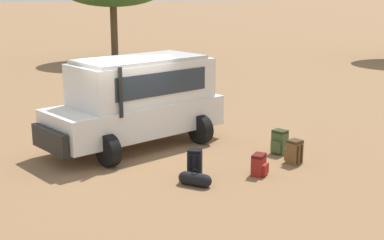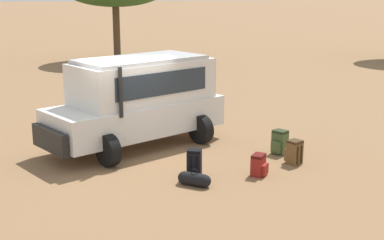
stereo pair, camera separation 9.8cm
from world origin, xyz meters
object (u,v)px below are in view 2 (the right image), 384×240
Objects in this scene: backpack_outermost at (294,152)px; backpack_near_rear_wheel at (259,165)px; safari_vehicle at (139,100)px; backpack_cluster_center at (280,142)px; duffel_bag_low_black_case at (194,179)px; backpack_beside_front_wheel at (194,163)px.

backpack_near_rear_wheel is at bearing -151.37° from backpack_outermost.
safari_vehicle reaches higher than backpack_cluster_center.
safari_vehicle reaches higher than duffel_bag_low_black_case.
backpack_outermost is 2.92m from duffel_bag_low_black_case.
backpack_outermost is at bearing 8.03° from backpack_beside_front_wheel.
backpack_beside_front_wheel reaches higher than duffel_bag_low_black_case.
backpack_near_rear_wheel is (-1.09, -1.48, -0.06)m from backpack_cluster_center.
safari_vehicle reaches higher than backpack_outermost.
backpack_near_rear_wheel reaches higher than duffel_bag_low_black_case.
backpack_cluster_center is at bearing -24.29° from safari_vehicle.
safari_vehicle is 7.81× the size of duffel_bag_low_black_case.
backpack_cluster_center is 0.93× the size of duffel_bag_low_black_case.
backpack_beside_front_wheel reaches higher than backpack_outermost.
safari_vehicle is 3.12m from backpack_beside_front_wheel.
safari_vehicle is at bearing 145.49° from backpack_outermost.
backpack_near_rear_wheel is at bearing -9.59° from backpack_beside_front_wheel.
duffel_bag_low_black_case is at bearing -102.69° from backpack_beside_front_wheel.
backpack_beside_front_wheel is at bearing -71.70° from safari_vehicle.
backpack_cluster_center is at bearing 25.54° from backpack_beside_front_wheel.
backpack_outermost is (1.14, 0.62, 0.05)m from backpack_near_rear_wheel.
backpack_beside_front_wheel is at bearing -154.46° from backpack_cluster_center.
backpack_beside_front_wheel is 2.65m from backpack_outermost.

